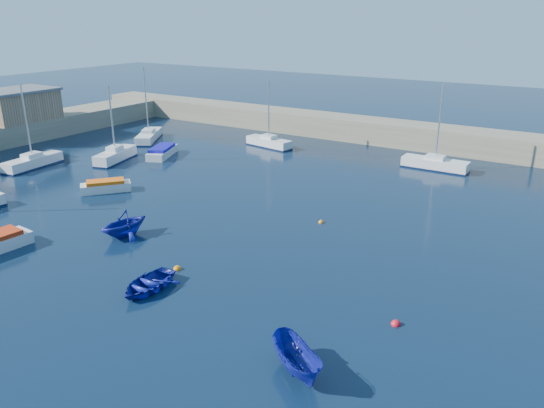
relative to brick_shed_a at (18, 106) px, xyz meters
The scene contains 16 objects.
ground 48.55m from the brick_shed_a, 29.74° to the right, with size 220.00×220.00×0.00m, color #0B1D32.
back_wall 47.50m from the brick_shed_a, 27.65° to the left, with size 96.00×4.50×2.60m, color gray.
brick_shed_a is the anchor object (origin of this frame).
sailboat_2 14.62m from the brick_shed_a, 30.35° to the right, with size 2.48×6.48×8.32m.
sailboat_3 17.88m from the brick_shed_a, ahead, with size 3.21×6.12×7.93m.
sailboat_4 16.04m from the brick_shed_a, 30.02° to the left, with size 5.09×6.71×8.72m.
sailboat_5 30.77m from the brick_shed_a, 24.70° to the left, with size 6.00×2.60×7.71m.
sailboat_6 48.87m from the brick_shed_a, 16.32° to the left, with size 6.43×1.85×8.42m.
motorboat_1 26.19m from the brick_shed_a, 19.26° to the right, with size 3.79×4.16×1.03m.
motorboat_2 20.74m from the brick_shed_a, ahead, with size 3.71×5.50×1.07m.
dinghy_center 44.73m from the brick_shed_a, 25.76° to the right, with size 2.68×3.75×0.78m, color #151D93.
dinghy_left 36.44m from the brick_shed_a, 23.73° to the right, with size 3.11×3.60×1.90m, color #151D93.
dinghy_right 55.30m from the brick_shed_a, 22.72° to the right, with size 1.39×3.70×1.43m, color #151D93.
buoy_0 43.34m from the brick_shed_a, 22.59° to the right, with size 0.49×0.49×0.49m, color orange.
buoy_1 55.52m from the brick_shed_a, 16.08° to the right, with size 0.50×0.50×0.50m, color red.
buoy_3 44.22m from the brick_shed_a, ahead, with size 0.41×0.41×0.41m, color orange.
Camera 1 is at (18.12, -14.01, 14.70)m, focal length 35.00 mm.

